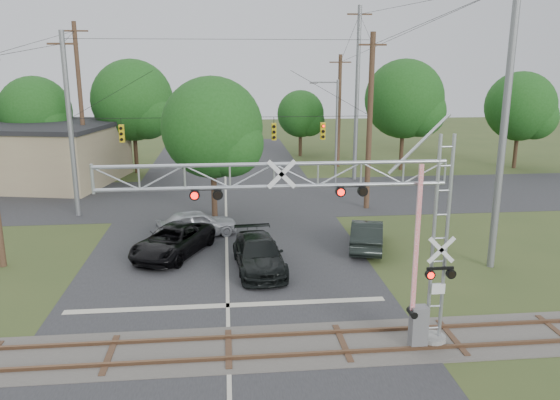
{
  "coord_description": "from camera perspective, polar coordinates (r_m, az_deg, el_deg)",
  "views": [
    {
      "loc": [
        0.06,
        -15.05,
        9.62
      ],
      "look_at": [
        2.34,
        7.5,
        3.89
      ],
      "focal_mm": 35.0,
      "sensor_mm": 36.0,
      "label": 1
    }
  ],
  "objects": [
    {
      "name": "streetlight",
      "position": [
        42.65,
        5.71,
        7.46
      ],
      "size": [
        2.23,
        0.23,
        8.35
      ],
      "color": "gray",
      "rests_on": "ground"
    },
    {
      "name": "car_dark",
      "position": [
        26.05,
        -2.23,
        -5.67
      ],
      "size": [
        2.57,
        5.49,
        1.55
      ],
      "primitive_type": "imported",
      "rotation": [
        0.0,
        0.0,
        0.08
      ],
      "color": "black",
      "rests_on": "ground"
    },
    {
      "name": "road_cross",
      "position": [
        40.21,
        -5.68,
        0.3
      ],
      "size": [
        90.0,
        12.0,
        0.02
      ],
      "primitive_type": "cube",
      "color": "#29292C",
      "rests_on": "ground"
    },
    {
      "name": "suv_dark",
      "position": [
        29.34,
        9.06,
        -3.55
      ],
      "size": [
        2.82,
        4.93,
        1.54
      ],
      "primitive_type": "imported",
      "rotation": [
        0.0,
        0.0,
        2.87
      ],
      "color": "black",
      "rests_on": "ground"
    },
    {
      "name": "crossing_gantry",
      "position": [
        17.81,
        6.4,
        -2.22
      ],
      "size": [
        11.68,
        0.95,
        7.4
      ],
      "color": "gray",
      "rests_on": "ground"
    },
    {
      "name": "traffic_signal_span",
      "position": [
        35.28,
        -4.35,
        7.74
      ],
      "size": [
        19.34,
        0.36,
        11.5
      ],
      "color": "gray",
      "rests_on": "ground"
    },
    {
      "name": "treeline",
      "position": [
        46.74,
        -5.47,
        9.56
      ],
      "size": [
        57.47,
        28.28,
        9.97
      ],
      "color": "#3C291B",
      "rests_on": "ground"
    },
    {
      "name": "sedan_silver",
      "position": [
        31.22,
        -8.69,
        -2.44
      ],
      "size": [
        4.88,
        3.17,
        1.55
      ],
      "primitive_type": "imported",
      "rotation": [
        0.0,
        0.0,
        1.89
      ],
      "color": "#A6A8AE",
      "rests_on": "ground"
    },
    {
      "name": "road_main",
      "position": [
        26.83,
        -5.55,
        -6.87
      ],
      "size": [
        14.0,
        90.0,
        0.02
      ],
      "primitive_type": "cube",
      "color": "#29292C",
      "rests_on": "ground"
    },
    {
      "name": "utility_poles",
      "position": [
        37.82,
        -1.32,
        9.16
      ],
      "size": [
        25.73,
        26.86,
        13.99
      ],
      "color": "#40261D",
      "rests_on": "ground"
    },
    {
      "name": "ground",
      "position": [
        17.86,
        -5.33,
        -18.47
      ],
      "size": [
        160.0,
        160.0,
        0.0
      ],
      "primitive_type": "plane",
      "color": "#394A22",
      "rests_on": "ground"
    },
    {
      "name": "pickup_black",
      "position": [
        28.46,
        -11.14,
        -4.21
      ],
      "size": [
        4.58,
        6.06,
        1.53
      ],
      "primitive_type": "imported",
      "rotation": [
        0.0,
        0.0,
        -0.42
      ],
      "color": "black",
      "rests_on": "ground"
    },
    {
      "name": "railroad_track",
      "position": [
        19.56,
        -5.39,
        -15.23
      ],
      "size": [
        90.0,
        3.2,
        0.17
      ],
      "color": "#47423E",
      "rests_on": "ground"
    }
  ]
}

